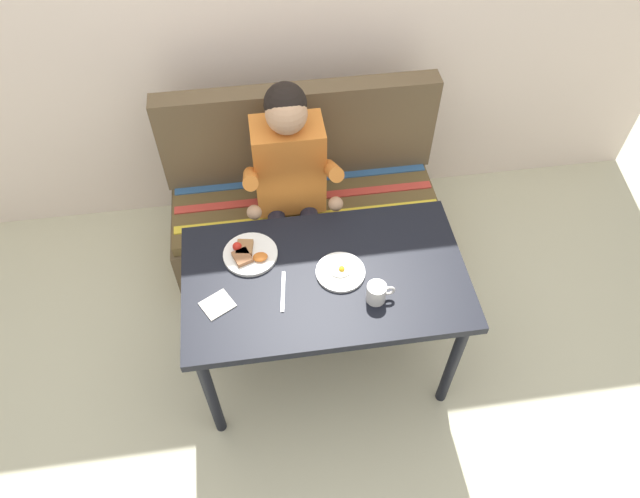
# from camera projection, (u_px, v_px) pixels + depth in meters

# --- Properties ---
(ground_plane) EXTENTS (8.00, 8.00, 0.00)m
(ground_plane) POSITION_uv_depth(u_px,v_px,m) (324.00, 358.00, 2.99)
(ground_plane) COLOR beige
(table) EXTENTS (1.20, 0.70, 0.73)m
(table) POSITION_uv_depth(u_px,v_px,m) (325.00, 286.00, 2.49)
(table) COLOR black
(table) RESTS_ON ground
(couch) EXTENTS (1.44, 0.56, 1.00)m
(couch) POSITION_uv_depth(u_px,v_px,m) (304.00, 208.00, 3.21)
(couch) COLOR brown
(couch) RESTS_ON ground
(person) EXTENTS (0.45, 0.61, 1.21)m
(person) POSITION_uv_depth(u_px,v_px,m) (291.00, 178.00, 2.78)
(person) COLOR orange
(person) RESTS_ON ground
(plate_breakfast) EXTENTS (0.24, 0.24, 0.05)m
(plate_breakfast) POSITION_uv_depth(u_px,v_px,m) (249.00, 254.00, 2.48)
(plate_breakfast) COLOR white
(plate_breakfast) RESTS_ON table
(plate_eggs) EXTENTS (0.21, 0.21, 0.04)m
(plate_eggs) POSITION_uv_depth(u_px,v_px,m) (340.00, 271.00, 2.43)
(plate_eggs) COLOR white
(plate_eggs) RESTS_ON table
(coffee_mug) EXTENTS (0.12, 0.08, 0.09)m
(coffee_mug) POSITION_uv_depth(u_px,v_px,m) (377.00, 292.00, 2.31)
(coffee_mug) COLOR white
(coffee_mug) RESTS_ON table
(napkin) EXTENTS (0.16, 0.15, 0.01)m
(napkin) POSITION_uv_depth(u_px,v_px,m) (217.00, 305.00, 2.33)
(napkin) COLOR silver
(napkin) RESTS_ON table
(knife) EXTENTS (0.04, 0.20, 0.00)m
(knife) POSITION_uv_depth(u_px,v_px,m) (283.00, 291.00, 2.37)
(knife) COLOR silver
(knife) RESTS_ON table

